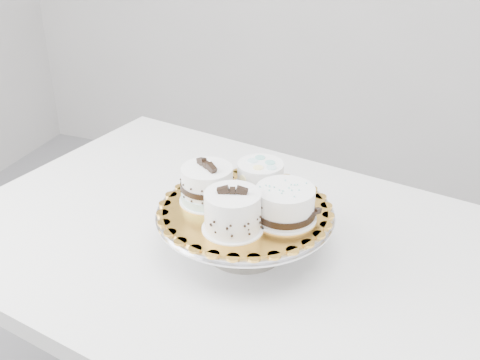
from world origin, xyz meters
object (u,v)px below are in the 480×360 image
(cake_dots, at_px, (260,178))
(cake_ribbon, at_px, (285,205))
(cake_stand, at_px, (245,224))
(table, at_px, (242,266))
(cake_banded, at_px, (207,186))
(cake_board, at_px, (245,210))
(cake_swirl, at_px, (233,212))

(cake_dots, height_order, cake_ribbon, cake_dots)
(cake_stand, height_order, cake_dots, cake_dots)
(table, distance_m, cake_banded, 0.22)
(cake_banded, bearing_deg, cake_board, 33.01)
(cake_swirl, distance_m, cake_ribbon, 0.11)
(cake_swirl, distance_m, cake_banded, 0.12)
(cake_swirl, height_order, cake_dots, cake_swirl)
(cake_swirl, bearing_deg, cake_board, 75.48)
(table, xyz_separation_m, cake_ribbon, (0.11, -0.04, 0.20))
(table, height_order, cake_stand, cake_stand)
(cake_swirl, bearing_deg, cake_dots, 71.33)
(cake_swirl, relative_size, cake_ribbon, 0.92)
(cake_banded, xyz_separation_m, cake_ribbon, (0.17, -0.01, -0.00))
(cake_ribbon, bearing_deg, cake_banded, -164.79)
(cake_swirl, bearing_deg, cake_ribbon, 24.34)
(cake_board, height_order, cake_dots, cake_dots)
(cake_stand, distance_m, cake_ribbon, 0.11)
(cake_stand, bearing_deg, table, 120.07)
(cake_board, distance_m, cake_swirl, 0.09)
(cake_dots, bearing_deg, cake_banded, -134.30)
(cake_banded, bearing_deg, table, 58.94)
(cake_board, distance_m, cake_banded, 0.09)
(cake_banded, distance_m, cake_ribbon, 0.17)
(table, bearing_deg, cake_board, -48.65)
(cake_stand, xyz_separation_m, cake_swirl, (0.00, -0.08, 0.07))
(cake_banded, relative_size, cake_ribbon, 1.00)
(cake_board, relative_size, cake_swirl, 2.49)
(cake_stand, xyz_separation_m, cake_banded, (-0.08, 0.00, 0.07))
(cake_board, distance_m, cake_dots, 0.08)
(cake_stand, distance_m, cake_banded, 0.11)
(cake_ribbon, bearing_deg, table, 177.95)
(cake_swirl, bearing_deg, cake_banded, 120.04)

